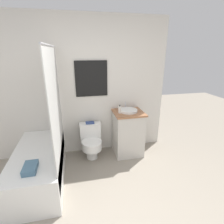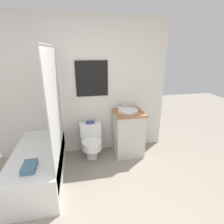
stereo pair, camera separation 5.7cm
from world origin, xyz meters
name	(u,v)px [view 1 (the left image)]	position (x,y,z in m)	size (l,w,h in m)	color
wall_back	(82,89)	(0.00, 2.08, 1.25)	(3.16, 0.07, 2.50)	silver
shower_area	(40,163)	(-0.72, 1.32, 0.30)	(0.69, 1.47, 1.98)	white
toilet	(91,141)	(0.10, 1.81, 0.32)	(0.40, 0.48, 0.63)	white
vanity	(128,133)	(0.80, 1.78, 0.43)	(0.55, 0.51, 0.85)	beige
sink	(128,111)	(0.80, 1.80, 0.87)	(0.33, 0.37, 0.13)	white
soap_bottle	(120,110)	(0.63, 1.76, 0.92)	(0.05, 0.05, 0.15)	silver
book_on_tank	(90,123)	(0.10, 1.92, 0.64)	(0.15, 0.10, 0.02)	#33477F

